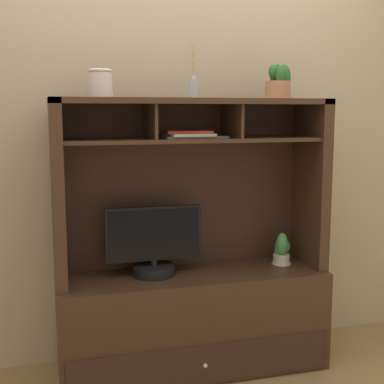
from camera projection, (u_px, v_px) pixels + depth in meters
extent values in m
cube|color=#947449|center=(192.00, 368.00, 3.03)|extent=(6.00, 6.00, 0.02)
cube|color=tan|center=(179.00, 117.00, 3.08)|extent=(6.00, 0.02, 2.80)
cube|color=#3F271A|center=(192.00, 320.00, 2.99)|extent=(1.47, 0.48, 0.55)
cube|color=#36211A|center=(205.00, 365.00, 2.78)|extent=(1.41, 0.01, 0.21)
sphere|color=silver|center=(205.00, 366.00, 2.76)|extent=(0.02, 0.02, 0.02)
cube|color=#3F271A|center=(57.00, 193.00, 2.69)|extent=(0.06, 0.39, 0.95)
cube|color=#3F271A|center=(310.00, 183.00, 3.06)|extent=(0.06, 0.39, 0.95)
cube|color=#36211A|center=(183.00, 186.00, 3.05)|extent=(1.41, 0.02, 0.92)
cube|color=#3F271A|center=(192.00, 101.00, 2.81)|extent=(1.47, 0.39, 0.03)
cube|color=#3F271A|center=(192.00, 140.00, 2.84)|extent=(1.35, 0.35, 0.02)
cube|color=#3F271A|center=(150.00, 121.00, 2.76)|extent=(0.02, 0.33, 0.18)
cube|color=#3F271A|center=(232.00, 121.00, 2.88)|extent=(0.02, 0.33, 0.18)
cylinder|color=black|center=(154.00, 270.00, 2.89)|extent=(0.23, 0.23, 0.05)
cylinder|color=black|center=(154.00, 263.00, 2.89)|extent=(0.04, 0.04, 0.03)
cube|color=black|center=(154.00, 233.00, 2.86)|extent=(0.52, 0.03, 0.29)
cube|color=black|center=(154.00, 234.00, 2.85)|extent=(0.49, 0.00, 0.26)
cylinder|color=beige|center=(281.00, 259.00, 3.10)|extent=(0.10, 0.10, 0.06)
cylinder|color=beige|center=(281.00, 263.00, 3.11)|extent=(0.11, 0.11, 0.01)
ellipsoid|color=#43984C|center=(284.00, 247.00, 3.10)|extent=(0.08, 0.05, 0.08)
ellipsoid|color=#43984C|center=(279.00, 249.00, 3.11)|extent=(0.05, 0.05, 0.14)
ellipsoid|color=#43984C|center=(282.00, 244.00, 3.07)|extent=(0.07, 0.07, 0.13)
cube|color=slate|center=(192.00, 137.00, 2.82)|extent=(0.35, 0.22, 0.01)
cube|color=beige|center=(189.00, 135.00, 2.81)|extent=(0.25, 0.23, 0.01)
cube|color=#A83531|center=(189.00, 132.00, 2.82)|extent=(0.26, 0.21, 0.01)
cylinder|color=#AAAEAE|center=(194.00, 89.00, 2.77)|extent=(0.06, 0.06, 0.10)
cylinder|color=#AAAEAE|center=(194.00, 77.00, 2.76)|extent=(0.03, 0.03, 0.02)
cylinder|color=tan|center=(194.00, 62.00, 2.75)|extent=(0.00, 0.03, 0.17)
cylinder|color=tan|center=(193.00, 62.00, 2.75)|extent=(0.03, 0.00, 0.17)
cylinder|color=tan|center=(193.00, 62.00, 2.75)|extent=(0.00, 0.03, 0.17)
cylinder|color=tan|center=(194.00, 62.00, 2.75)|extent=(0.04, 0.00, 0.17)
cylinder|color=#B67553|center=(278.00, 90.00, 2.90)|extent=(0.14, 0.14, 0.10)
cylinder|color=#B67553|center=(278.00, 98.00, 2.91)|extent=(0.16, 0.16, 0.01)
ellipsoid|color=#275F28|center=(284.00, 77.00, 2.91)|extent=(0.08, 0.07, 0.13)
ellipsoid|color=#275F28|center=(276.00, 75.00, 2.91)|extent=(0.08, 0.05, 0.12)
ellipsoid|color=#275F28|center=(274.00, 71.00, 2.88)|extent=(0.06, 0.06, 0.07)
ellipsoid|color=#275F28|center=(281.00, 75.00, 2.85)|extent=(0.05, 0.06, 0.10)
cylinder|color=silver|center=(101.00, 85.00, 2.64)|extent=(0.12, 0.12, 0.12)
torus|color=silver|center=(100.00, 71.00, 2.63)|extent=(0.12, 0.12, 0.02)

